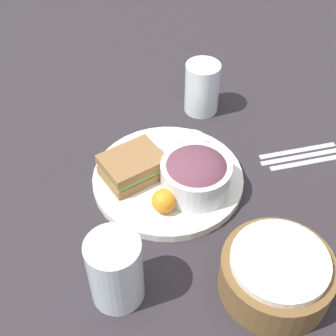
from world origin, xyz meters
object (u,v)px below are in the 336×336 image
at_px(fork, 298,150).
at_px(water_glass, 202,88).
at_px(plate, 168,178).
at_px(salad_bowl, 196,174).
at_px(drink_glass, 115,270).
at_px(sandwich, 133,166).
at_px(dressing_cup, 192,145).
at_px(bread_basket, 276,274).
at_px(spoon, 306,162).
at_px(knife, 302,156).

relative_size(fork, water_glass, 1.44).
relative_size(plate, salad_bowl, 2.23).
distance_m(salad_bowl, drink_glass, 0.24).
relative_size(salad_bowl, fork, 0.77).
bearing_deg(salad_bowl, sandwich, -31.54).
distance_m(dressing_cup, bread_basket, 0.31).
height_order(salad_bowl, fork, salad_bowl).
xyz_separation_m(drink_glass, spoon, (-0.42, -0.18, -0.06)).
height_order(fork, spoon, same).
distance_m(salad_bowl, dressing_cup, 0.10).
bearing_deg(salad_bowl, plate, -47.95).
distance_m(bread_basket, knife, 0.31).
height_order(dressing_cup, knife, dressing_cup).
bearing_deg(dressing_cup, knife, 164.84).
xyz_separation_m(drink_glass, water_glass, (-0.27, -0.40, -0.00)).
bearing_deg(sandwich, spoon, 172.05).
xyz_separation_m(salad_bowl, spoon, (-0.24, -0.02, -0.05)).
relative_size(dressing_cup, drink_glass, 0.43).
relative_size(sandwich, bread_basket, 0.75).
bearing_deg(bread_basket, spoon, -127.56).
distance_m(knife, water_glass, 0.26).
height_order(dressing_cup, bread_basket, bread_basket).
relative_size(plate, bread_basket, 1.65).
bearing_deg(dressing_cup, bread_basket, 96.23).
bearing_deg(sandwich, salad_bowl, 148.46).
xyz_separation_m(plate, salad_bowl, (-0.04, 0.04, 0.05)).
xyz_separation_m(salad_bowl, fork, (-0.24, -0.05, -0.05)).
relative_size(dressing_cup, knife, 0.31).
distance_m(salad_bowl, spoon, 0.24).
relative_size(sandwich, salad_bowl, 1.01).
relative_size(sandwich, drink_glass, 1.04).
height_order(bread_basket, spoon, bread_basket).
distance_m(sandwich, knife, 0.34).
bearing_deg(plate, dressing_cup, -142.15).
distance_m(dressing_cup, drink_glass, 0.33).
distance_m(plate, dressing_cup, 0.08).
relative_size(fork, spoon, 1.11).
bearing_deg(knife, fork, 90.00).
bearing_deg(plate, salad_bowl, 132.05).
distance_m(bread_basket, water_glass, 0.46).
height_order(drink_glass, bread_basket, drink_glass).
bearing_deg(knife, drink_glass, -152.66).
bearing_deg(water_glass, knife, 125.13).
height_order(sandwich, knife, sandwich).
height_order(plate, sandwich, sandwich).
bearing_deg(fork, dressing_cup, 171.54).
bearing_deg(knife, spoon, -90.00).
bearing_deg(drink_glass, dressing_cup, -128.33).
height_order(sandwich, dressing_cup, sandwich).
relative_size(dressing_cup, spoon, 0.36).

